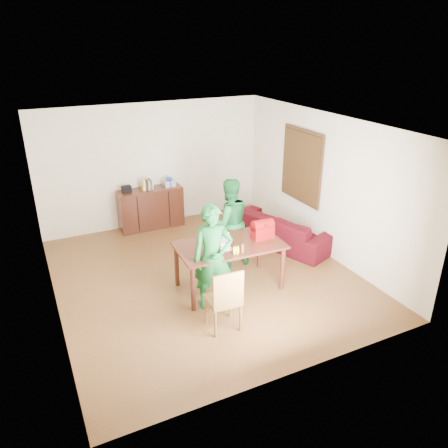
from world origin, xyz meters
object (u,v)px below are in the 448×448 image
table (229,250)px  chair (223,310)px  sofa (281,229)px  person_far (229,222)px  person_near (213,257)px  laptop (222,246)px  red_bag (262,231)px  bottle (242,247)px

table → chair: bearing=-118.2°
table → sofa: bearing=34.3°
person_far → person_near: bearing=59.2°
laptop → chair: bearing=-96.8°
chair → red_bag: 1.64m
person_near → bottle: (0.52, 0.02, 0.05)m
red_bag → table: bearing=176.5°
table → sofa: table is taller
bottle → red_bag: bearing=29.3°
laptop → sofa: 2.30m
bottle → person_far: bearing=74.0°
bottle → red_bag: (0.54, 0.30, 0.05)m
sofa → person_near: bearing=102.6°
person_near → bottle: 0.53m
laptop → table: bearing=44.1°
person_near → bottle: bearing=19.1°
chair → bottle: size_ratio=6.18×
person_far → table: bearing=69.7°
person_near → person_far: 1.42m
person_far → red_bag: size_ratio=4.60×
table → red_bag: red_bag is taller
person_near → sofa: (2.19, 1.44, -0.53)m
table → person_near: 0.61m
laptop → red_bag: size_ratio=0.95×
table → laptop: bearing=-150.7°
chair → laptop: (0.39, 0.88, 0.57)m
person_far → red_bag: (0.22, -0.82, 0.12)m
chair → laptop: bearing=68.7°
person_far → sofa: size_ratio=0.76×
table → person_far: size_ratio=1.07×
table → person_far: (0.38, 0.78, 0.12)m
table → person_near: size_ratio=1.05×
laptop → red_bag: bearing=20.7°
person_far → sofa: (1.34, 0.29, -0.51)m
chair → bottle: bearing=47.4°
table → laptop: 0.25m
person_near → person_far: (0.85, 1.15, -0.02)m
bottle → red_bag: red_bag is taller
sofa → bottle: bearing=109.7°
person_near → sofa: person_near is taller
person_near → laptop: size_ratio=4.94×
laptop → bottle: 0.35m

